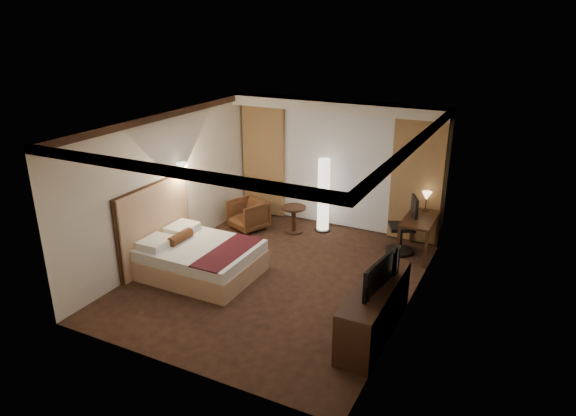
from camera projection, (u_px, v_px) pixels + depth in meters
The scene contains 21 objects.
floor at pixel (278, 277), 8.93m from camera, with size 4.50×5.50×0.01m, color black.
ceiling at pixel (277, 123), 7.98m from camera, with size 4.50×5.50×0.01m, color white.
back_wall at pixel (338, 164), 10.76m from camera, with size 4.50×0.02×2.70m, color white.
left_wall at pixel (169, 185), 9.40m from camera, with size 0.02×5.50×2.70m, color white.
right_wall at pixel (413, 228), 7.51m from camera, with size 0.02×5.50×2.70m, color white.
crown_molding at pixel (277, 127), 8.00m from camera, with size 4.50×5.50×0.12m, color black, non-canonical shape.
soffit at pixel (336, 106), 10.11m from camera, with size 4.50×0.50×0.20m, color white.
curtain_sheer at pixel (337, 170), 10.72m from camera, with size 2.48×0.04×2.45m, color silver.
curtain_left_drape at pixel (264, 161), 11.39m from camera, with size 1.00×0.14×2.45m, color #A2744A.
curtain_right_drape at pixel (417, 181), 9.96m from camera, with size 1.00×0.14×2.45m, color #A2744A.
wall_sconce at pixel (183, 169), 9.44m from camera, with size 0.24×0.24×0.24m, color white, non-canonical shape.
bed at pixel (201, 260), 8.93m from camera, with size 1.89×1.48×0.55m, color white, non-canonical shape.
headboard at pixel (156, 225), 9.17m from camera, with size 0.12×1.78×1.50m, color tan, non-canonical shape.
armchair at pixel (248, 213), 10.83m from camera, with size 0.68×0.64×0.70m, color #4D2B17.
side_table at pixel (294, 219), 10.70m from camera, with size 0.51×0.51×0.56m, color black, non-canonical shape.
floor_lamp at pixel (323, 195), 10.59m from camera, with size 0.33×0.33×1.57m, color white, non-canonical shape.
desk at pixel (419, 236), 9.66m from camera, with size 0.55×1.11×0.75m, color black, non-canonical shape.
desk_lamp at pixel (426, 202), 9.81m from camera, with size 0.18×0.18×0.34m, color #FFD899, non-canonical shape.
office_chair at pixel (402, 225), 9.68m from camera, with size 0.54×0.54×1.13m, color black, non-canonical shape.
dresser at pixel (374, 309), 7.23m from camera, with size 0.50×1.95×0.76m, color black, non-canonical shape.
television at pixel (375, 265), 7.00m from camera, with size 1.06×0.61×0.14m, color black.
Camera 1 is at (3.71, -7.02, 4.26)m, focal length 32.00 mm.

